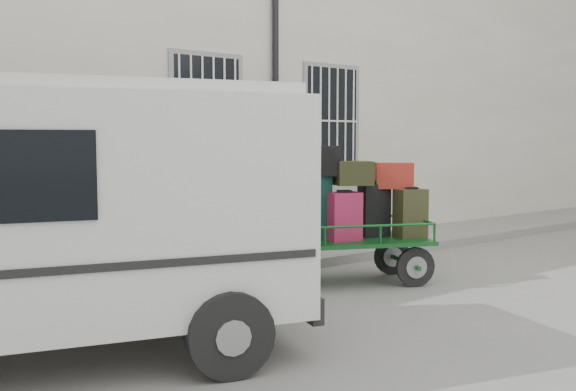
% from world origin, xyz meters
% --- Properties ---
extents(ground, '(80.00, 80.00, 0.00)m').
position_xyz_m(ground, '(0.00, 0.00, 0.00)').
color(ground, slate).
rests_on(ground, ground).
extents(building, '(24.00, 5.15, 6.00)m').
position_xyz_m(building, '(0.00, 5.50, 3.00)').
color(building, beige).
rests_on(building, ground).
extents(sidewalk, '(24.00, 1.70, 0.15)m').
position_xyz_m(sidewalk, '(0.00, 2.20, 0.07)').
color(sidewalk, slate).
rests_on(sidewalk, ground).
extents(luggage_cart, '(2.83, 1.99, 1.99)m').
position_xyz_m(luggage_cart, '(0.15, 0.39, 1.03)').
color(luggage_cart, black).
rests_on(luggage_cart, ground).
extents(van, '(5.30, 3.33, 2.49)m').
position_xyz_m(van, '(-4.20, -0.32, 1.43)').
color(van, silver).
rests_on(van, ground).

